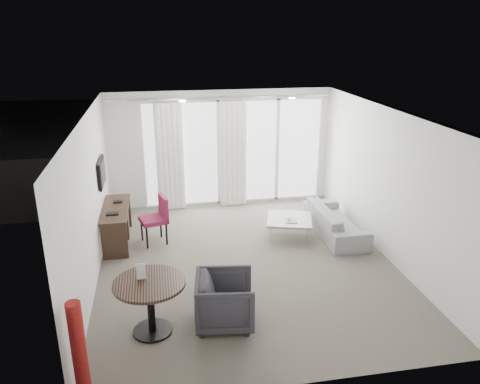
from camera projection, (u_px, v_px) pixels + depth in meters
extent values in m
cube|color=#5C564B|center=(246.00, 262.00, 8.18)|extent=(5.00, 6.00, 0.00)
cube|color=white|center=(247.00, 114.00, 7.30)|extent=(5.00, 6.00, 0.00)
cube|color=silver|center=(90.00, 202.00, 7.32)|extent=(0.00, 6.00, 2.60)
cube|color=silver|center=(387.00, 184.00, 8.16)|extent=(0.00, 6.00, 2.60)
cube|color=silver|center=(301.00, 287.00, 4.96)|extent=(5.00, 0.00, 2.60)
cylinder|color=#FFE0B2|center=(182.00, 101.00, 8.63)|extent=(0.12, 0.12, 0.02)
cylinder|color=#FFE0B2|center=(292.00, 98.00, 8.99)|extent=(0.12, 0.12, 0.02)
cylinder|color=maroon|center=(80.00, 355.00, 4.93)|extent=(0.26, 0.26, 1.28)
imported|color=#2A292F|center=(225.00, 300.00, 6.40)|extent=(0.90, 0.88, 0.73)
imported|color=gray|center=(335.00, 221.00, 9.21)|extent=(0.73, 1.87, 0.55)
cube|color=#4D4D50|center=(225.00, 184.00, 12.42)|extent=(5.60, 3.00, 0.12)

